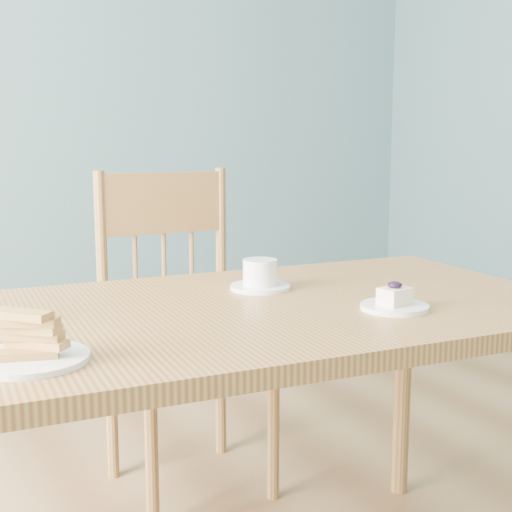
% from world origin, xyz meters
% --- Properties ---
extents(room, '(5.01, 5.01, 2.71)m').
position_xyz_m(room, '(0.00, 0.00, 1.35)').
color(room, olive).
rests_on(room, ground).
extents(dining_table, '(1.40, 0.87, 0.72)m').
position_xyz_m(dining_table, '(0.03, -0.09, 0.65)').
color(dining_table, '#9F773C').
rests_on(dining_table, ground).
extents(dining_chair, '(0.45, 0.43, 0.97)m').
position_xyz_m(dining_chair, '(0.12, 0.56, 0.50)').
color(dining_chair, '#9F773C').
rests_on(dining_chair, ground).
extents(cheesecake_plate_near, '(0.14, 0.14, 0.06)m').
position_xyz_m(cheesecake_plate_near, '(0.25, -0.26, 0.74)').
color(cheesecake_plate_near, white).
rests_on(cheesecake_plate_near, dining_table).
extents(coffee_cup, '(0.14, 0.14, 0.07)m').
position_xyz_m(coffee_cup, '(0.11, 0.05, 0.75)').
color(coffee_cup, white).
rests_on(coffee_cup, dining_table).
extents(biscotti_plate, '(0.19, 0.19, 0.09)m').
position_xyz_m(biscotti_plate, '(-0.48, -0.25, 0.75)').
color(biscotti_plate, white).
rests_on(biscotti_plate, dining_table).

